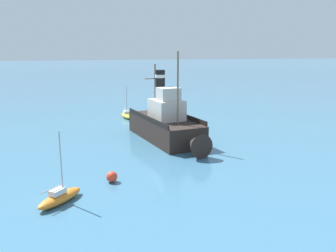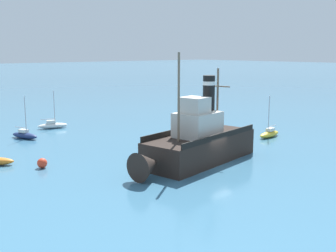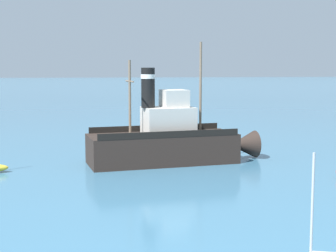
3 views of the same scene
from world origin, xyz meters
name	(u,v)px [view 2 (image 2 of 3)]	position (x,y,z in m)	size (l,w,h in m)	color
ground_plane	(215,165)	(0.00, 0.00, 0.00)	(600.00, 600.00, 0.00)	teal
old_tugboat	(197,143)	(1.75, 0.59, 1.83)	(6.34, 14.76, 9.90)	#2D231E
sailboat_white	(53,125)	(26.12, 2.77, 0.43)	(2.16, 3.96, 4.90)	white
sailboat_navy	(25,135)	(22.26, 8.11, 0.43)	(3.95, 2.30, 4.90)	navy
sailboat_yellow	(269,134)	(4.14, -13.83, 0.43)	(1.52, 3.90, 4.90)	gold
mooring_buoy	(42,163)	(9.25, 11.96, 0.43)	(0.87, 0.87, 0.87)	red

